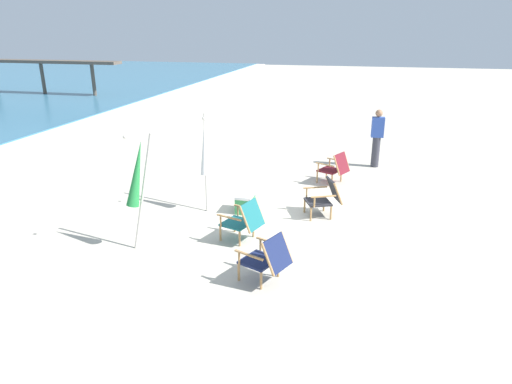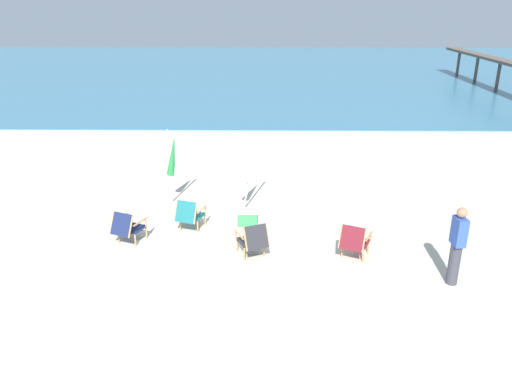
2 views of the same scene
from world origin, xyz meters
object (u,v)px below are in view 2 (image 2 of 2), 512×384
at_px(umbrella_furled_green, 173,156).
at_px(person_near_chairs, 457,245).
at_px(beach_chair_mid_center, 189,214).
at_px(umbrella_furled_white, 248,163).
at_px(cooler_box, 248,217).
at_px(beach_chair_front_right, 354,240).
at_px(beach_chair_back_right, 253,239).
at_px(beach_chair_back_left, 127,226).

relative_size(umbrella_furled_green, person_near_chairs, 1.28).
bearing_deg(beach_chair_mid_center, umbrella_furled_white, 41.02).
bearing_deg(umbrella_furled_white, person_near_chairs, -41.04).
height_order(beach_chair_mid_center, cooler_box, beach_chair_mid_center).
distance_m(beach_chair_mid_center, beach_chair_front_right, 4.00).
bearing_deg(cooler_box, beach_chair_back_right, -84.00).
bearing_deg(person_near_chairs, cooler_box, 146.63).
bearing_deg(beach_chair_back_right, beach_chair_mid_center, 139.59).
bearing_deg(beach_chair_back_right, cooler_box, 96.00).
relative_size(beach_chair_mid_center, umbrella_furled_white, 0.42).
relative_size(beach_chair_front_right, umbrella_furled_green, 0.42).
bearing_deg(cooler_box, beach_chair_back_left, -158.46).
height_order(beach_chair_back_right, person_near_chairs, person_near_chairs).
bearing_deg(beach_chair_back_right, beach_chair_front_right, -0.96).
xyz_separation_m(umbrella_furled_white, cooler_box, (-0.01, -0.87, -1.14)).
bearing_deg(beach_chair_back_left, beach_chair_front_right, -7.28).
xyz_separation_m(beach_chair_back_left, cooler_box, (2.72, 1.08, -0.23)).
height_order(umbrella_furled_white, cooler_box, umbrella_furled_white).
bearing_deg(beach_chair_front_right, person_near_chairs, -29.33).
distance_m(beach_chair_back_left, beach_chair_back_right, 2.97).
distance_m(beach_chair_mid_center, cooler_box, 1.46).
xyz_separation_m(beach_chair_back_right, umbrella_furled_white, (-0.17, 2.56, 0.92)).
height_order(beach_chair_back_right, umbrella_furled_green, umbrella_furled_green).
bearing_deg(beach_chair_front_right, beach_chair_back_right, 179.04).
distance_m(beach_chair_front_right, beach_chair_back_right, 2.18).
relative_size(beach_chair_front_right, cooler_box, 1.79).
distance_m(beach_chair_back_right, person_near_chairs, 4.12).
height_order(umbrella_furled_white, person_near_chairs, umbrella_furled_white).
relative_size(beach_chair_mid_center, person_near_chairs, 0.53).
height_order(beach_chair_mid_center, umbrella_furled_white, umbrella_furled_white).
xyz_separation_m(beach_chair_mid_center, umbrella_furled_white, (1.40, 1.22, 0.92)).
bearing_deg(beach_chair_back_right, beach_chair_back_left, 168.08).
bearing_deg(umbrella_furled_green, cooler_box, -34.11).
xyz_separation_m(beach_chair_front_right, umbrella_furled_green, (-4.40, 3.11, 0.93)).
height_order(beach_chair_front_right, person_near_chairs, person_near_chairs).
bearing_deg(cooler_box, umbrella_furled_white, 89.59).
bearing_deg(cooler_box, umbrella_furled_green, 145.89).
bearing_deg(beach_chair_front_right, beach_chair_mid_center, 159.86).
bearing_deg(person_near_chairs, beach_chair_back_right, 165.31).
xyz_separation_m(beach_chair_mid_center, beach_chair_back_right, (1.57, -1.34, 0.00)).
height_order(beach_chair_back_right, umbrella_furled_white, umbrella_furled_white).
distance_m(beach_chair_mid_center, person_near_chairs, 6.04).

